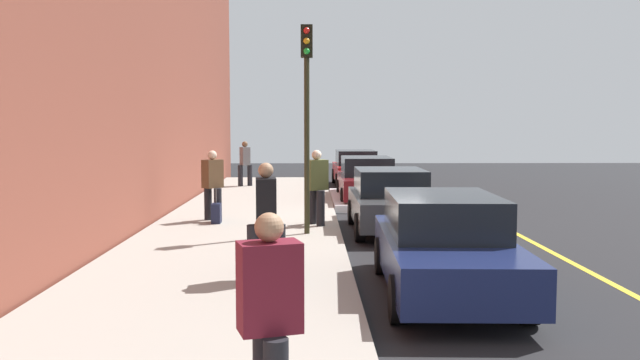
{
  "coord_description": "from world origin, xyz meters",
  "views": [
    {
      "loc": [
        16.39,
        -1.71,
        2.57
      ],
      "look_at": [
        -0.53,
        -1.44,
        1.15
      ],
      "focal_mm": 36.56,
      "sensor_mm": 36.0,
      "label": 1
    }
  ],
  "objects_px": {
    "traffic_light_pole": "(307,95)",
    "rolling_suitcase": "(216,213)",
    "parked_car_charcoal": "(391,201)",
    "pedestrian_black_coat": "(266,217)",
    "pedestrian_brown_coat": "(213,183)",
    "pedestrian_burgundy_coat": "(270,317)",
    "parked_car_maroon": "(367,180)",
    "pedestrian_grey_coat": "(245,162)",
    "parked_car_navy": "(444,245)",
    "parked_car_red": "(356,168)",
    "pedestrian_olive_coat": "(317,185)"
  },
  "relations": [
    {
      "from": "traffic_light_pole",
      "to": "rolling_suitcase",
      "type": "height_order",
      "value": "traffic_light_pole"
    },
    {
      "from": "parked_car_charcoal",
      "to": "pedestrian_black_coat",
      "type": "distance_m",
      "value": 6.08
    },
    {
      "from": "pedestrian_brown_coat",
      "to": "pedestrian_black_coat",
      "type": "distance_m",
      "value": 6.63
    },
    {
      "from": "pedestrian_brown_coat",
      "to": "pedestrian_burgundy_coat",
      "type": "distance_m",
      "value": 11.75
    },
    {
      "from": "traffic_light_pole",
      "to": "parked_car_maroon",
      "type": "bearing_deg",
      "value": 164.71
    },
    {
      "from": "parked_car_charcoal",
      "to": "pedestrian_black_coat",
      "type": "xyz_separation_m",
      "value": [
        5.47,
        -2.63,
        0.38
      ]
    },
    {
      "from": "traffic_light_pole",
      "to": "pedestrian_grey_coat",
      "type": "bearing_deg",
      "value": -167.69
    },
    {
      "from": "pedestrian_burgundy_coat",
      "to": "rolling_suitcase",
      "type": "bearing_deg",
      "value": -169.73
    },
    {
      "from": "parked_car_navy",
      "to": "traffic_light_pole",
      "type": "relative_size",
      "value": 1.0
    },
    {
      "from": "parked_car_red",
      "to": "pedestrian_black_coat",
      "type": "xyz_separation_m",
      "value": [
        17.5,
        -2.65,
        0.37
      ]
    },
    {
      "from": "parked_car_maroon",
      "to": "parked_car_charcoal",
      "type": "distance_m",
      "value": 6.08
    },
    {
      "from": "pedestrian_brown_coat",
      "to": "pedestrian_grey_coat",
      "type": "xyz_separation_m",
      "value": [
        -9.56,
        -0.13,
        0.0
      ]
    },
    {
      "from": "parked_car_red",
      "to": "pedestrian_grey_coat",
      "type": "distance_m",
      "value": 4.83
    },
    {
      "from": "pedestrian_brown_coat",
      "to": "pedestrian_black_coat",
      "type": "bearing_deg",
      "value": 15.63
    },
    {
      "from": "pedestrian_black_coat",
      "to": "pedestrian_olive_coat",
      "type": "xyz_separation_m",
      "value": [
        -5.62,
        0.85,
        -0.01
      ]
    },
    {
      "from": "parked_car_charcoal",
      "to": "pedestrian_black_coat",
      "type": "height_order",
      "value": "pedestrian_black_coat"
    },
    {
      "from": "parked_car_charcoal",
      "to": "rolling_suitcase",
      "type": "distance_m",
      "value": 4.31
    },
    {
      "from": "pedestrian_grey_coat",
      "to": "pedestrian_black_coat",
      "type": "relative_size",
      "value": 0.97
    },
    {
      "from": "pedestrian_black_coat",
      "to": "traffic_light_pole",
      "type": "height_order",
      "value": "traffic_light_pole"
    },
    {
      "from": "parked_car_navy",
      "to": "pedestrian_brown_coat",
      "type": "distance_m",
      "value": 8.15
    },
    {
      "from": "parked_car_navy",
      "to": "traffic_light_pole",
      "type": "height_order",
      "value": "traffic_light_pole"
    },
    {
      "from": "parked_car_navy",
      "to": "pedestrian_black_coat",
      "type": "relative_size",
      "value": 2.51
    },
    {
      "from": "pedestrian_olive_coat",
      "to": "rolling_suitcase",
      "type": "bearing_deg",
      "value": -96.89
    },
    {
      "from": "parked_car_navy",
      "to": "pedestrian_brown_coat",
      "type": "height_order",
      "value": "pedestrian_brown_coat"
    },
    {
      "from": "parked_car_charcoal",
      "to": "rolling_suitcase",
      "type": "xyz_separation_m",
      "value": [
        -0.45,
        -4.27,
        -0.36
      ]
    },
    {
      "from": "traffic_light_pole",
      "to": "parked_car_red",
      "type": "bearing_deg",
      "value": 171.25
    },
    {
      "from": "parked_car_maroon",
      "to": "pedestrian_grey_coat",
      "type": "distance_m",
      "value": 6.3
    },
    {
      "from": "parked_car_red",
      "to": "parked_car_navy",
      "type": "height_order",
      "value": "same"
    },
    {
      "from": "parked_car_maroon",
      "to": "pedestrian_olive_coat",
      "type": "height_order",
      "value": "pedestrian_olive_coat"
    },
    {
      "from": "parked_car_red",
      "to": "pedestrian_brown_coat",
      "type": "relative_size",
      "value": 2.5
    },
    {
      "from": "parked_car_maroon",
      "to": "pedestrian_olive_coat",
      "type": "distance_m",
      "value": 6.19
    },
    {
      "from": "parked_car_red",
      "to": "parked_car_charcoal",
      "type": "xyz_separation_m",
      "value": [
        12.02,
        -0.01,
        -0.0
      ]
    },
    {
      "from": "parked_car_navy",
      "to": "rolling_suitcase",
      "type": "xyz_separation_m",
      "value": [
        -6.32,
        -4.36,
        -0.36
      ]
    },
    {
      "from": "parked_car_maroon",
      "to": "parked_car_navy",
      "type": "height_order",
      "value": "same"
    },
    {
      "from": "parked_car_red",
      "to": "pedestrian_brown_coat",
      "type": "xyz_separation_m",
      "value": [
        11.12,
        -4.43,
        0.35
      ]
    },
    {
      "from": "pedestrian_grey_coat",
      "to": "parked_car_maroon",
      "type": "bearing_deg",
      "value": 45.76
    },
    {
      "from": "parked_car_maroon",
      "to": "pedestrian_brown_coat",
      "type": "relative_size",
      "value": 2.6
    },
    {
      "from": "traffic_light_pole",
      "to": "pedestrian_olive_coat",
      "type": "bearing_deg",
      "value": 169.88
    },
    {
      "from": "parked_car_maroon",
      "to": "pedestrian_grey_coat",
      "type": "bearing_deg",
      "value": -134.24
    },
    {
      "from": "parked_car_charcoal",
      "to": "pedestrian_olive_coat",
      "type": "height_order",
      "value": "pedestrian_olive_coat"
    },
    {
      "from": "pedestrian_brown_coat",
      "to": "pedestrian_grey_coat",
      "type": "relative_size",
      "value": 1.0
    },
    {
      "from": "pedestrian_olive_coat",
      "to": "traffic_light_pole",
      "type": "xyz_separation_m",
      "value": [
        1.29,
        -0.23,
        2.12
      ]
    },
    {
      "from": "parked_car_maroon",
      "to": "pedestrian_grey_coat",
      "type": "relative_size",
      "value": 2.6
    },
    {
      "from": "parked_car_navy",
      "to": "pedestrian_brown_coat",
      "type": "relative_size",
      "value": 2.59
    },
    {
      "from": "parked_car_charcoal",
      "to": "parked_car_navy",
      "type": "xyz_separation_m",
      "value": [
        5.87,
        0.09,
        0.0
      ]
    },
    {
      "from": "parked_car_red",
      "to": "traffic_light_pole",
      "type": "height_order",
      "value": "traffic_light_pole"
    },
    {
      "from": "parked_car_red",
      "to": "pedestrian_black_coat",
      "type": "relative_size",
      "value": 2.43
    },
    {
      "from": "pedestrian_burgundy_coat",
      "to": "pedestrian_olive_coat",
      "type": "height_order",
      "value": "pedestrian_olive_coat"
    },
    {
      "from": "pedestrian_grey_coat",
      "to": "pedestrian_black_coat",
      "type": "height_order",
      "value": "pedestrian_black_coat"
    },
    {
      "from": "pedestrian_burgundy_coat",
      "to": "traffic_light_pole",
      "type": "height_order",
      "value": "traffic_light_pole"
    }
  ]
}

